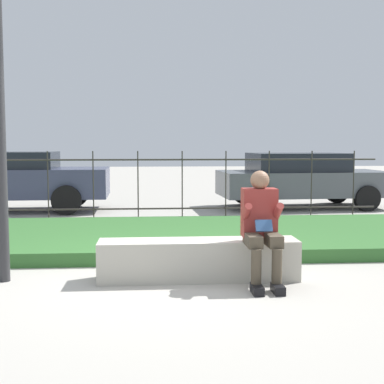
% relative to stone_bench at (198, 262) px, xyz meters
% --- Properties ---
extents(ground_plane, '(60.00, 60.00, 0.00)m').
position_rel_stone_bench_xyz_m(ground_plane, '(-0.37, 0.00, -0.20)').
color(ground_plane, '#A8A399').
extents(stone_bench, '(2.28, 0.46, 0.46)m').
position_rel_stone_bench_xyz_m(stone_bench, '(0.00, 0.00, 0.00)').
color(stone_bench, '#B7B2A3').
rests_on(stone_bench, ground_plane).
extents(person_seated_reader, '(0.42, 0.73, 1.26)m').
position_rel_stone_bench_xyz_m(person_seated_reader, '(0.67, -0.26, 0.48)').
color(person_seated_reader, black).
rests_on(person_seated_reader, ground_plane).
extents(grass_berm, '(10.63, 3.31, 0.18)m').
position_rel_stone_bench_xyz_m(grass_berm, '(-0.37, 2.36, -0.11)').
color(grass_berm, '#33662D').
rests_on(grass_berm, ground_plane).
extents(iron_fence, '(8.63, 0.03, 1.41)m').
position_rel_stone_bench_xyz_m(iron_fence, '(-0.37, 4.43, 0.54)').
color(iron_fence, '#332D28').
rests_on(iron_fence, ground_plane).
extents(car_parked_left, '(4.52, 1.90, 1.37)m').
position_rel_stone_bench_xyz_m(car_parked_left, '(-3.83, 6.52, 0.54)').
color(car_parked_left, '#383D56').
rests_on(car_parked_left, ground_plane).
extents(car_parked_right, '(4.10, 2.11, 1.33)m').
position_rel_stone_bench_xyz_m(car_parked_right, '(3.09, 6.68, 0.50)').
color(car_parked_right, '#4C5156').
rests_on(car_parked_right, ground_plane).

